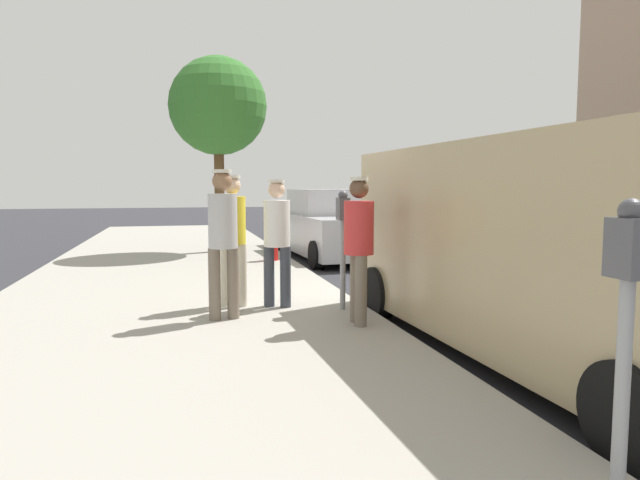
# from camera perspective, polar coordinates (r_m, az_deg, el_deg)

# --- Properties ---
(ground_plane) EXTENTS (80.00, 80.00, 0.00)m
(ground_plane) POSITION_cam_1_polar(r_m,az_deg,el_deg) (8.20, 10.61, -6.79)
(ground_plane) COLOR #2D2D33
(sidewalk_slab) EXTENTS (5.00, 32.00, 0.15)m
(sidewalk_slab) POSITION_cam_1_polar(r_m,az_deg,el_deg) (7.47, -14.84, -7.50)
(sidewalk_slab) COLOR #9E998E
(sidewalk_slab) RESTS_ON ground
(parking_meter_near) EXTENTS (0.14, 0.18, 1.52)m
(parking_meter_near) POSITION_cam_1_polar(r_m,az_deg,el_deg) (7.17, 2.33, 1.10)
(parking_meter_near) COLOR gray
(parking_meter_near) RESTS_ON sidewalk_slab
(parking_meter_far) EXTENTS (0.14, 0.18, 1.52)m
(parking_meter_far) POSITION_cam_1_polar(r_m,az_deg,el_deg) (3.01, 28.53, -5.64)
(parking_meter_far) COLOR gray
(parking_meter_far) RESTS_ON sidewalk_slab
(pedestrian_in_gray) EXTENTS (0.36, 0.34, 1.77)m
(pedestrian_in_gray) POSITION_cam_1_polar(r_m,az_deg,el_deg) (6.72, -9.75, 0.63)
(pedestrian_in_gray) COLOR #726656
(pedestrian_in_gray) RESTS_ON sidewalk_slab
(pedestrian_in_red) EXTENTS (0.34, 0.36, 1.68)m
(pedestrian_in_red) POSITION_cam_1_polar(r_m,az_deg,el_deg) (6.41, 3.92, -0.07)
(pedestrian_in_red) COLOR #726656
(pedestrian_in_red) RESTS_ON sidewalk_slab
(pedestrian_in_white) EXTENTS (0.34, 0.34, 1.66)m
(pedestrian_in_white) POSITION_cam_1_polar(r_m,az_deg,el_deg) (7.34, -4.36, 0.53)
(pedestrian_in_white) COLOR #383D47
(pedestrian_in_white) RESTS_ON sidewalk_slab
(pedestrian_in_yellow) EXTENTS (0.34, 0.34, 1.71)m
(pedestrian_in_yellow) POSITION_cam_1_polar(r_m,az_deg,el_deg) (7.46, -8.79, 0.85)
(pedestrian_in_yellow) COLOR beige
(pedestrian_in_yellow) RESTS_ON sidewalk_slab
(parked_van) EXTENTS (2.28, 5.26, 2.15)m
(parked_van) POSITION_cam_1_polar(r_m,az_deg,el_deg) (5.99, 21.98, -0.41)
(parked_van) COLOR tan
(parked_van) RESTS_ON ground
(parked_sedan_behind) EXTENTS (2.13, 4.49, 1.65)m
(parked_sedan_behind) POSITION_cam_1_polar(r_m,az_deg,el_deg) (13.59, 1.10, 1.32)
(parked_sedan_behind) COLOR #BCBCC1
(parked_sedan_behind) RESTS_ON ground
(street_tree) EXTENTS (2.32, 2.32, 4.63)m
(street_tree) POSITION_cam_1_polar(r_m,az_deg,el_deg) (13.98, -10.23, 13.05)
(street_tree) COLOR brown
(street_tree) RESTS_ON sidewalk_slab
(fire_hydrant) EXTENTS (0.24, 0.24, 0.86)m
(fire_hydrant) POSITION_cam_1_polar(r_m,az_deg,el_deg) (12.06, -4.82, -0.08)
(fire_hydrant) COLOR red
(fire_hydrant) RESTS_ON sidewalk_slab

